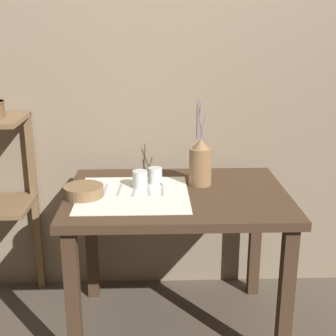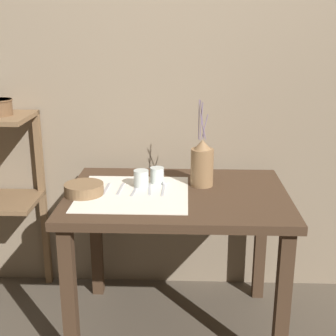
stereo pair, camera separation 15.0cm
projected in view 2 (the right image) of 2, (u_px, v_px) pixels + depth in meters
The scene contains 13 objects.
ground_plane at pixel (176, 327), 2.42m from camera, with size 12.00×12.00×0.00m, color brown.
stone_wall_back at pixel (179, 82), 2.53m from camera, with size 7.00×0.06×2.40m.
wooden_table at pixel (177, 214), 2.24m from camera, with size 1.04×0.75×0.74m.
linen_cloth at pixel (133, 193), 2.19m from camera, with size 0.51×0.50×0.00m.
pitcher_with_flowers at pixel (202, 164), 2.27m from camera, with size 0.11×0.11×0.42m.
wooden_bowl at pixel (84, 189), 2.17m from camera, with size 0.18×0.18×0.05m.
glass_tumbler_near at pixel (141, 179), 2.26m from camera, with size 0.07×0.07×0.08m.
glass_tumbler_far at pixel (157, 175), 2.32m from camera, with size 0.07×0.07×0.08m.
fork_inner at pixel (106, 189), 2.24m from camera, with size 0.02×0.16×0.00m.
fork_outer at pixel (121, 189), 2.24m from camera, with size 0.02×0.16×0.00m.
spoon_outer at pixel (137, 186), 2.27m from camera, with size 0.03×0.18×0.02m.
knife_center at pixel (150, 189), 2.23m from camera, with size 0.02×0.16×0.00m.
spoon_inner at pixel (164, 186), 2.27m from camera, with size 0.02×0.18×0.02m.
Camera 2 is at (0.04, -2.07, 1.50)m, focal length 50.00 mm.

